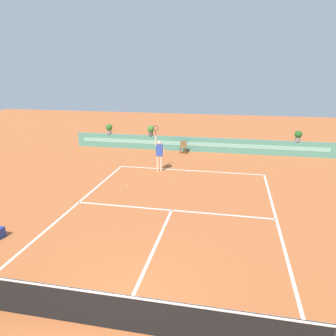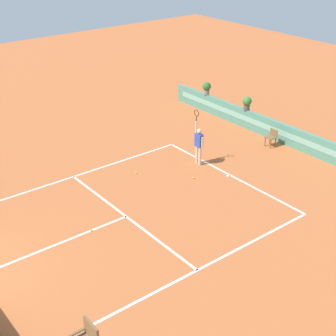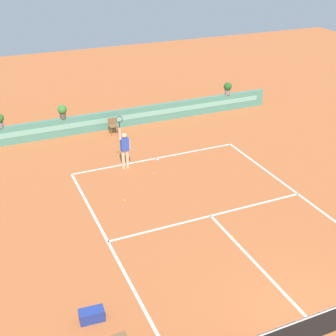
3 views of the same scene
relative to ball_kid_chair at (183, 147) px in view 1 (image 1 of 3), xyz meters
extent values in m
plane|color=#BC6033|center=(0.96, -9.66, -0.48)|extent=(60.00, 60.00, 0.00)
cube|color=white|center=(0.96, -3.77, -0.47)|extent=(8.22, 0.10, 0.01)
cube|color=white|center=(0.96, -9.26, -0.47)|extent=(8.22, 0.10, 0.01)
cube|color=white|center=(0.96, -12.46, -0.47)|extent=(0.10, 6.40, 0.01)
cube|color=white|center=(-3.15, -9.71, -0.47)|extent=(0.10, 11.89, 0.01)
cube|color=white|center=(5.07, -9.71, -0.47)|extent=(0.10, 11.89, 0.01)
cube|color=white|center=(0.96, -3.87, -0.47)|extent=(0.10, 0.20, 0.01)
cube|color=black|center=(0.96, -15.66, 0.00)|extent=(8.82, 0.02, 0.95)
cube|color=white|center=(0.96, -15.66, 0.44)|extent=(8.82, 0.03, 0.06)
cube|color=#4C8E7A|center=(0.96, 0.73, 0.02)|extent=(18.00, 0.20, 1.00)
cube|color=#7ABCA8|center=(0.96, 0.63, 0.07)|extent=(17.10, 0.01, 0.28)
cylinder|color=brown|center=(-0.18, -0.24, -0.25)|extent=(0.05, 0.05, 0.45)
cylinder|color=brown|center=(0.18, -0.24, -0.25)|extent=(0.05, 0.05, 0.45)
cylinder|color=brown|center=(-0.18, 0.11, -0.25)|extent=(0.05, 0.05, 0.45)
cylinder|color=brown|center=(0.18, 0.11, -0.25)|extent=(0.05, 0.05, 0.45)
cube|color=brown|center=(0.00, -0.07, -0.01)|extent=(0.44, 0.44, 0.04)
cube|color=brown|center=(0.00, 0.13, 0.19)|extent=(0.44, 0.04, 0.36)
cylinder|color=beige|center=(-0.61, -4.14, -0.03)|extent=(0.14, 0.14, 0.90)
cylinder|color=beige|center=(-0.81, -4.15, -0.03)|extent=(0.14, 0.14, 0.90)
cube|color=#2D4CB7|center=(-0.71, -4.15, 0.72)|extent=(0.37, 0.23, 0.60)
sphere|color=beige|center=(-0.71, -4.15, 1.15)|extent=(0.22, 0.22, 0.22)
cylinder|color=beige|center=(-0.91, -4.15, 1.27)|extent=(0.09, 0.09, 0.55)
cylinder|color=black|center=(-0.91, -4.15, 1.69)|extent=(0.04, 0.04, 0.24)
torus|color=#262626|center=(-0.91, -4.15, 1.95)|extent=(0.31, 0.04, 0.31)
cylinder|color=beige|center=(-0.49, -4.14, 0.67)|extent=(0.09, 0.09, 0.50)
sphere|color=#CCE033|center=(0.23, -5.24, -0.44)|extent=(0.07, 0.07, 0.07)
sphere|color=#CCE033|center=(-1.71, -6.90, -0.44)|extent=(0.07, 0.07, 0.07)
sphere|color=#CCE033|center=(1.00, -10.81, -0.44)|extent=(0.07, 0.07, 0.07)
cylinder|color=#514C47|center=(-2.45, 0.73, 0.66)|extent=(0.32, 0.32, 0.28)
sphere|color=#387F33|center=(-2.45, 0.73, 1.01)|extent=(0.48, 0.48, 0.48)
cylinder|color=gray|center=(-5.60, 0.73, 0.66)|extent=(0.32, 0.32, 0.28)
sphere|color=#2D6B28|center=(-5.60, 0.73, 1.01)|extent=(0.48, 0.48, 0.48)
cylinder|color=gray|center=(7.45, 0.73, 0.66)|extent=(0.32, 0.32, 0.28)
sphere|color=#235B23|center=(7.45, 0.73, 1.01)|extent=(0.48, 0.48, 0.48)
camera|label=1|loc=(3.20, -21.03, 5.05)|focal=34.16mm
camera|label=2|loc=(14.80, -18.12, 9.95)|focal=54.30mm
camera|label=3|loc=(-6.49, -22.18, 9.23)|focal=49.15mm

